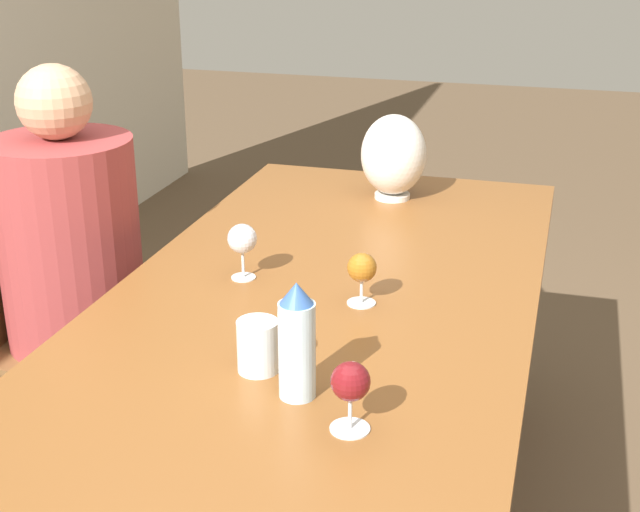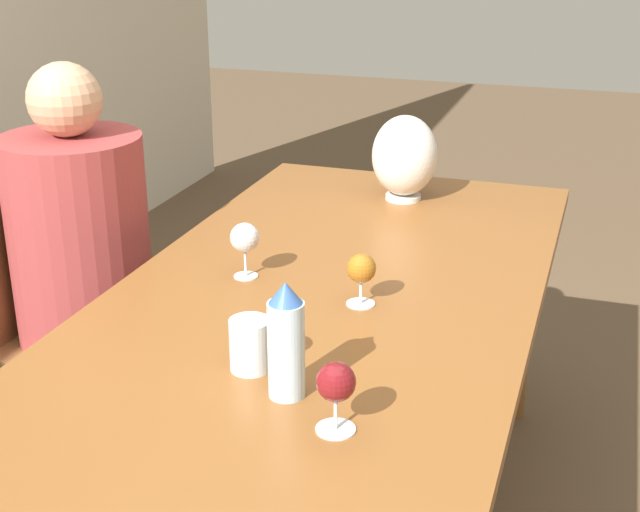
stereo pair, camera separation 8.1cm
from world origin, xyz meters
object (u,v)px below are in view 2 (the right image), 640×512
at_px(wine_glass_0, 245,239).
at_px(wine_glass_1, 336,384).
at_px(water_bottle, 286,341).
at_px(vase, 405,156).
at_px(person_far, 88,272).
at_px(wine_glass_2, 361,270).
at_px(chair_far, 68,323).
at_px(water_tumbler, 250,345).

bearing_deg(wine_glass_0, wine_glass_1, -144.52).
bearing_deg(water_bottle, wine_glass_1, -124.85).
relative_size(vase, person_far, 0.21).
distance_m(wine_glass_0, wine_glass_2, 0.31).
relative_size(vase, wine_glass_1, 2.02).
height_order(wine_glass_2, person_far, person_far).
distance_m(chair_far, person_far, 0.19).
distance_m(water_tumbler, person_far, 0.93).
distance_m(wine_glass_1, wine_glass_2, 0.51).
distance_m(water_bottle, wine_glass_0, 0.56).
bearing_deg(chair_far, vase, -56.52).
xyz_separation_m(water_tumbler, wine_glass_2, (0.35, -0.12, 0.03)).
bearing_deg(water_bottle, water_tumbler, 54.95).
bearing_deg(chair_far, wine_glass_0, -103.46).
relative_size(water_tumbler, wine_glass_1, 0.81).
relative_size(wine_glass_1, person_far, 0.10).
height_order(water_tumbler, chair_far, chair_far).
bearing_deg(wine_glass_2, vase, 6.56).
xyz_separation_m(chair_far, person_far, (-0.00, -0.08, 0.17)).
bearing_deg(chair_far, person_far, -90.00).
bearing_deg(vase, person_far, 126.26).
relative_size(chair_far, person_far, 0.71).
distance_m(water_tumbler, chair_far, 1.04).
height_order(water_bottle, wine_glass_2, water_bottle).
xyz_separation_m(water_bottle, vase, (1.18, 0.07, 0.02)).
bearing_deg(wine_glass_1, person_far, 52.86).
height_order(water_tumbler, person_far, person_far).
xyz_separation_m(wine_glass_1, chair_far, (0.71, 1.02, -0.37)).
bearing_deg(vase, wine_glass_2, -173.44).
relative_size(wine_glass_1, chair_far, 0.14).
bearing_deg(water_tumbler, wine_glass_1, -124.94).
height_order(water_bottle, wine_glass_0, water_bottle).
height_order(vase, wine_glass_1, vase).
height_order(water_bottle, chair_far, water_bottle).
relative_size(water_tumbler, wine_glass_0, 0.76).
xyz_separation_m(vase, wine_glass_2, (-0.76, -0.09, -0.05)).
relative_size(wine_glass_0, person_far, 0.11).
bearing_deg(chair_far, water_tumbler, -124.84).
relative_size(water_tumbler, vase, 0.40).
bearing_deg(wine_glass_2, person_far, 75.77).
bearing_deg(wine_glass_2, wine_glass_1, -168.68).
xyz_separation_m(water_tumbler, chair_far, (0.56, 0.80, -0.34)).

